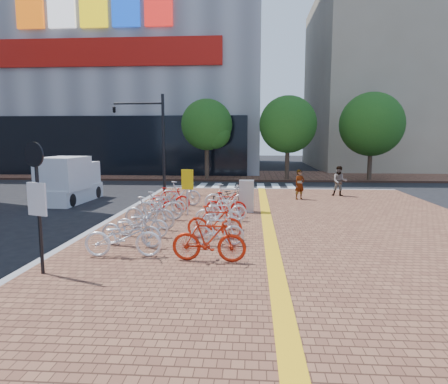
# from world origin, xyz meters

# --- Properties ---
(ground) EXTENTS (120.00, 120.00, 0.00)m
(ground) POSITION_xyz_m (0.00, 0.00, 0.00)
(ground) COLOR black
(ground) RESTS_ON ground
(sidewalk) EXTENTS (14.00, 34.00, 0.15)m
(sidewalk) POSITION_xyz_m (3.00, -5.00, 0.07)
(sidewalk) COLOR brown
(sidewalk) RESTS_ON ground
(tactile_strip) EXTENTS (0.40, 34.00, 0.01)m
(tactile_strip) POSITION_xyz_m (2.00, -5.00, 0.16)
(tactile_strip) COLOR yellow
(tactile_strip) RESTS_ON sidewalk
(kerb_north) EXTENTS (14.00, 0.25, 0.15)m
(kerb_north) POSITION_xyz_m (3.00, 12.00, 0.08)
(kerb_north) COLOR gray
(kerb_north) RESTS_ON ground
(far_sidewalk) EXTENTS (70.00, 8.00, 0.15)m
(far_sidewalk) POSITION_xyz_m (0.00, 21.00, 0.07)
(far_sidewalk) COLOR brown
(far_sidewalk) RESTS_ON ground
(department_store) EXTENTS (36.00, 24.27, 28.00)m
(department_store) POSITION_xyz_m (-15.99, 31.95, 13.98)
(department_store) COLOR gray
(department_store) RESTS_ON ground
(building_beige) EXTENTS (20.00, 18.00, 18.00)m
(building_beige) POSITION_xyz_m (18.00, 32.00, 9.00)
(building_beige) COLOR gray
(building_beige) RESTS_ON ground
(crosswalk) EXTENTS (7.50, 4.00, 0.01)m
(crosswalk) POSITION_xyz_m (0.50, 14.00, 0.01)
(crosswalk) COLOR silver
(crosswalk) RESTS_ON ground
(street_trees) EXTENTS (16.20, 4.60, 6.35)m
(street_trees) POSITION_xyz_m (5.04, 17.45, 4.10)
(street_trees) COLOR #38281E
(street_trees) RESTS_ON far_sidewalk
(bike_0) EXTENTS (2.06, 0.86, 1.06)m
(bike_0) POSITION_xyz_m (-1.94, -2.42, 0.68)
(bike_0) COLOR white
(bike_0) RESTS_ON sidewalk
(bike_1) EXTENTS (1.99, 1.03, 1.00)m
(bike_1) POSITION_xyz_m (-2.04, -1.42, 0.65)
(bike_1) COLOR silver
(bike_1) RESTS_ON sidewalk
(bike_2) EXTENTS (1.75, 0.76, 0.89)m
(bike_2) POSITION_xyz_m (-2.03, -0.31, 0.60)
(bike_2) COLOR white
(bike_2) RESTS_ON sidewalk
(bike_3) EXTENTS (1.93, 0.89, 1.12)m
(bike_3) POSITION_xyz_m (-2.07, 0.77, 0.71)
(bike_3) COLOR silver
(bike_3) RESTS_ON sidewalk
(bike_4) EXTENTS (1.85, 0.63, 1.09)m
(bike_4) POSITION_xyz_m (-2.09, 2.26, 0.70)
(bike_4) COLOR silver
(bike_4) RESTS_ON sidewalk
(bike_5) EXTENTS (1.76, 0.76, 0.90)m
(bike_5) POSITION_xyz_m (-2.12, 3.40, 0.60)
(bike_5) COLOR silver
(bike_5) RESTS_ON sidewalk
(bike_6) EXTENTS (1.73, 0.72, 1.01)m
(bike_6) POSITION_xyz_m (-2.07, 4.23, 0.65)
(bike_6) COLOR red
(bike_6) RESTS_ON sidewalk
(bike_7) EXTENTS (1.88, 0.56, 1.13)m
(bike_7) POSITION_xyz_m (-1.86, 5.51, 0.71)
(bike_7) COLOR silver
(bike_7) RESTS_ON sidewalk
(bike_8) EXTENTS (1.92, 0.64, 1.14)m
(bike_8) POSITION_xyz_m (0.35, -2.67, 0.72)
(bike_8) COLOR #AE210C
(bike_8) RESTS_ON sidewalk
(bike_9) EXTENTS (1.57, 0.52, 0.93)m
(bike_9) POSITION_xyz_m (0.43, -1.17, 0.62)
(bike_9) COLOR silver
(bike_9) RESTS_ON sidewalk
(bike_10) EXTENTS (1.74, 0.58, 1.03)m
(bike_10) POSITION_xyz_m (0.27, -0.37, 0.67)
(bike_10) COLOR red
(bike_10) RESTS_ON sidewalk
(bike_11) EXTENTS (1.75, 0.80, 1.01)m
(bike_11) POSITION_xyz_m (0.28, 0.98, 0.66)
(bike_11) COLOR silver
(bike_11) RESTS_ON sidewalk
(bike_12) EXTENTS (1.61, 0.58, 0.95)m
(bike_12) POSITION_xyz_m (0.44, 2.26, 0.62)
(bike_12) COLOR white
(bike_12) RESTS_ON sidewalk
(bike_13) EXTENTS (1.68, 0.66, 0.98)m
(bike_13) POSITION_xyz_m (0.40, 3.09, 0.64)
(bike_13) COLOR red
(bike_13) RESTS_ON sidewalk
(bike_14) EXTENTS (1.98, 0.67, 1.17)m
(bike_14) POSITION_xyz_m (0.38, 4.28, 0.74)
(bike_14) COLOR silver
(bike_14) RESTS_ON sidewalk
(bike_15) EXTENTS (1.77, 0.62, 0.93)m
(bike_15) POSITION_xyz_m (0.50, 5.68, 0.61)
(bike_15) COLOR black
(bike_15) RESTS_ON sidewalk
(pedestrian_a) EXTENTS (0.65, 0.58, 1.51)m
(pedestrian_a) POSITION_xyz_m (3.81, 7.81, 0.90)
(pedestrian_a) COLOR gray
(pedestrian_a) RESTS_ON sidewalk
(pedestrian_b) EXTENTS (0.86, 0.72, 1.60)m
(pedestrian_b) POSITION_xyz_m (6.06, 9.07, 0.95)
(pedestrian_b) COLOR #4E4F63
(pedestrian_b) RESTS_ON sidewalk
(utility_box) EXTENTS (0.61, 0.45, 1.34)m
(utility_box) POSITION_xyz_m (1.19, 4.18, 0.82)
(utility_box) COLOR #A9A8AD
(utility_box) RESTS_ON sidewalk
(yellow_sign) EXTENTS (0.49, 0.19, 1.85)m
(yellow_sign) POSITION_xyz_m (-1.18, 3.30, 1.43)
(yellow_sign) COLOR #B7B7BC
(yellow_sign) RESTS_ON sidewalk
(notice_sign) EXTENTS (0.54, 0.23, 3.03)m
(notice_sign) POSITION_xyz_m (-3.39, -3.88, 2.06)
(notice_sign) COLOR black
(notice_sign) RESTS_ON sidewalk
(traffic_light_pole) EXTENTS (2.93, 1.13, 5.46)m
(traffic_light_pole) POSITION_xyz_m (-4.76, 9.54, 3.92)
(traffic_light_pole) COLOR black
(traffic_light_pole) RESTS_ON sidewalk
(box_truck) EXTENTS (1.91, 4.08, 2.32)m
(box_truck) POSITION_xyz_m (-7.82, 7.05, 1.09)
(box_truck) COLOR silver
(box_truck) RESTS_ON ground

